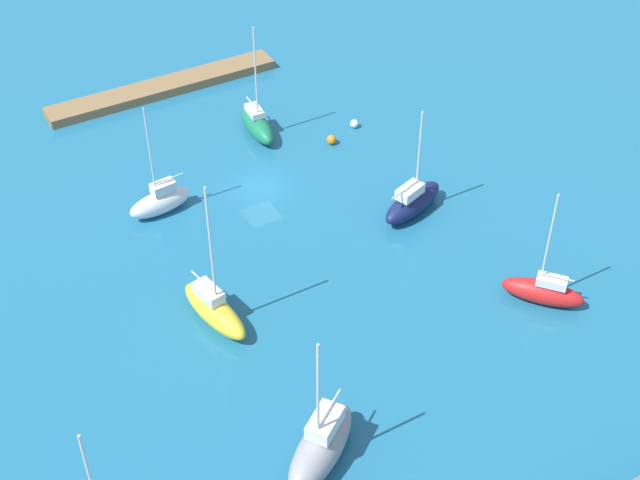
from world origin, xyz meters
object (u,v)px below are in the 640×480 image
object	(u,v)px
pier_dock	(163,87)
sailboat_navy_mid_basin	(412,201)
mooring_buoy_orange	(332,140)
sailboat_gray_lone_north	(321,445)
sailboat_white_center_basin	(160,201)
mooring_buoy_white	(354,124)
sailboat_red_far_north	(543,291)
sailboat_yellow_outer_mooring	(214,309)
sailboat_green_inner_mooring	(257,124)

from	to	relation	value
pier_dock	sailboat_navy_mid_basin	size ratio (longest dim) A/B	2.44
mooring_buoy_orange	sailboat_gray_lone_north	bearing A→B (deg)	58.69
pier_dock	sailboat_white_center_basin	xyz separation A→B (m)	(6.54, 15.67, 0.59)
sailboat_gray_lone_north	mooring_buoy_white	bearing A→B (deg)	-159.39
pier_dock	sailboat_red_far_north	xyz separation A→B (m)	(-11.14, 36.48, 0.50)
pier_dock	mooring_buoy_orange	world-z (taller)	pier_dock
pier_dock	sailboat_red_far_north	size ratio (longest dim) A/B	2.38
sailboat_yellow_outer_mooring	sailboat_navy_mid_basin	size ratio (longest dim) A/B	1.27
sailboat_navy_mid_basin	mooring_buoy_white	world-z (taller)	sailboat_navy_mid_basin
pier_dock	sailboat_green_inner_mooring	distance (m)	10.81
sailboat_navy_mid_basin	sailboat_white_center_basin	distance (m)	18.03
sailboat_red_far_north	sailboat_navy_mid_basin	xyz separation A→B (m)	(2.06, -11.79, 0.13)
sailboat_white_center_basin	sailboat_gray_lone_north	size ratio (longest dim) A/B	0.95
sailboat_green_inner_mooring	mooring_buoy_orange	world-z (taller)	sailboat_green_inner_mooring
pier_dock	sailboat_yellow_outer_mooring	size ratio (longest dim) A/B	1.91
pier_dock	sailboat_yellow_outer_mooring	bearing A→B (deg)	74.22
sailboat_green_inner_mooring	mooring_buoy_white	size ratio (longest dim) A/B	13.76
sailboat_yellow_outer_mooring	sailboat_white_center_basin	xyz separation A→B (m)	(-1.29, -12.03, -0.05)
pier_dock	sailboat_white_center_basin	world-z (taller)	sailboat_white_center_basin
sailboat_gray_lone_north	mooring_buoy_orange	bearing A→B (deg)	-156.24
pier_dock	sailboat_gray_lone_north	world-z (taller)	sailboat_gray_lone_north
sailboat_white_center_basin	mooring_buoy_white	bearing A→B (deg)	-177.42
sailboat_red_far_north	sailboat_white_center_basin	size ratio (longest dim) A/B	0.97
sailboat_navy_mid_basin	sailboat_white_center_basin	world-z (taller)	sailboat_white_center_basin
sailboat_white_center_basin	sailboat_gray_lone_north	xyz separation A→B (m)	(0.75, 24.50, 0.24)
mooring_buoy_white	sailboat_gray_lone_north	bearing A→B (deg)	55.53
sailboat_red_far_north	mooring_buoy_orange	world-z (taller)	sailboat_red_far_north
sailboat_white_center_basin	sailboat_gray_lone_north	distance (m)	24.51
pier_dock	sailboat_green_inner_mooring	bearing A→B (deg)	111.81
sailboat_gray_lone_north	mooring_buoy_orange	world-z (taller)	sailboat_gray_lone_north
sailboat_white_center_basin	mooring_buoy_white	size ratio (longest dim) A/B	12.67
sailboat_gray_lone_north	sailboat_navy_mid_basin	bearing A→B (deg)	-171.52
sailboat_yellow_outer_mooring	sailboat_green_inner_mooring	distance (m)	21.27
sailboat_yellow_outer_mooring	sailboat_gray_lone_north	xyz separation A→B (m)	(-0.53, 12.47, 0.19)
sailboat_red_far_north	sailboat_yellow_outer_mooring	xyz separation A→B (m)	(18.97, -8.78, 0.14)
sailboat_white_center_basin	sailboat_green_inner_mooring	distance (m)	11.97
sailboat_red_far_north	mooring_buoy_white	bearing A→B (deg)	-40.91
pier_dock	sailboat_yellow_outer_mooring	distance (m)	28.79
pier_dock	mooring_buoy_white	size ratio (longest dim) A/B	29.24
mooring_buoy_orange	sailboat_navy_mid_basin	bearing A→B (deg)	92.99
mooring_buoy_orange	mooring_buoy_white	bearing A→B (deg)	-157.82
mooring_buoy_orange	sailboat_green_inner_mooring	bearing A→B (deg)	-42.46
sailboat_gray_lone_north	sailboat_green_inner_mooring	bearing A→B (deg)	-145.48
sailboat_navy_mid_basin	sailboat_white_center_basin	xyz separation A→B (m)	(15.62, -9.01, -0.04)
mooring_buoy_white	sailboat_navy_mid_basin	bearing A→B (deg)	79.00
sailboat_yellow_outer_mooring	mooring_buoy_orange	distance (m)	21.25
pier_dock	mooring_buoy_orange	distance (m)	16.53
pier_dock	sailboat_gray_lone_north	distance (m)	40.84
sailboat_red_far_north	mooring_buoy_white	xyz separation A→B (m)	(-0.21, -23.47, -0.55)
mooring_buoy_white	sailboat_white_center_basin	bearing A→B (deg)	8.47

